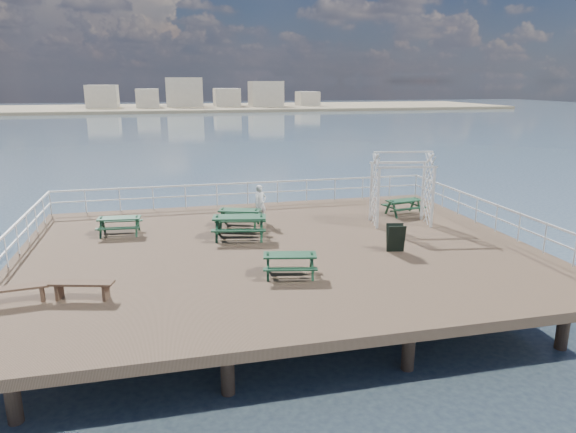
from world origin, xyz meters
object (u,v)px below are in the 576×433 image
Objects in this scene: picnic_table_e at (290,260)px; flat_bench_far at (17,291)px; picnic_table_b at (240,214)px; person at (260,204)px; picnic_table_d at (239,222)px; trellis_arbor at (401,192)px; picnic_table_c at (404,204)px; flat_bench_near at (82,286)px; picnic_table_a at (119,222)px.

picnic_table_e is 1.13× the size of flat_bench_far.
person is (0.95, 0.46, 0.28)m from picnic_table_b.
picnic_table_d is 2.39m from person.
picnic_table_b is 0.67× the size of trellis_arbor.
flat_bench_far is 0.54× the size of trellis_arbor.
trellis_arbor reaches higher than person.
trellis_arbor is (-0.82, -1.35, 0.86)m from picnic_table_c.
picnic_table_b reaches higher than flat_bench_far.
picnic_table_c is 7.86m from picnic_table_d.
picnic_table_e is 0.60× the size of trellis_arbor.
picnic_table_c is 0.78× the size of picnic_table_d.
picnic_table_d is at bearing -176.00° from picnic_table_c.
flat_bench_near is 1.08× the size of flat_bench_far.
picnic_table_b is at bearing 64.70° from flat_bench_near.
flat_bench_near is 9.08m from person.
picnic_table_a is at bearing -160.09° from picnic_table_b.
trellis_arbor is 1.91× the size of person.
picnic_table_e reaches higher than flat_bench_near.
picnic_table_e is at bearing 18.54° from flat_bench_near.
trellis_arbor is at bearing -38.72° from person.
trellis_arbor is (11.28, -1.06, 0.85)m from picnic_table_a.
flat_bench_near is (-0.52, -6.17, -0.13)m from picnic_table_a.
picnic_table_b is at bearing 172.29° from picnic_table_c.
person reaches higher than picnic_table_e.
picnic_table_c is at bearing 41.84° from flat_bench_near.
picnic_table_c is 15.62m from flat_bench_far.
picnic_table_b is 1.10× the size of picnic_table_e.
flat_bench_far is (-1.66, 0.12, -0.03)m from flat_bench_near.
picnic_table_b is at bearing 5.18° from picnic_table_a.
picnic_table_a is 0.84× the size of picnic_table_b.
trellis_arbor is at bearing 15.53° from picnic_table_d.
flat_bench_near is 1.66m from flat_bench_far.
picnic_table_d is (4.46, -1.57, 0.12)m from picnic_table_a.
flat_bench_far is (-2.18, -6.04, -0.15)m from picnic_table_a.
picnic_table_c is (12.10, 0.29, -0.01)m from picnic_table_a.
picnic_table_b is 8.09m from flat_bench_near.
trellis_arbor reaches higher than flat_bench_far.
picnic_table_b is 1.15× the size of flat_bench_near.
person is (5.64, 0.49, 0.30)m from picnic_table_a.
flat_bench_near is at bearing -10.45° from flat_bench_far.
flat_bench_near is at bearing -162.63° from picnic_table_c.
picnic_table_e reaches higher than picnic_table_a.
picnic_table_a is at bearing 99.92° from flat_bench_near.
picnic_table_b is at bearing 108.79° from picnic_table_e.
picnic_table_b is (4.69, 0.03, 0.02)m from picnic_table_a.
picnic_table_a is 0.56× the size of trellis_arbor.
flat_bench_far is at bearing -169.57° from flat_bench_near.
person is (6.16, 6.66, 0.43)m from flat_bench_near.
picnic_table_b is 9.17m from flat_bench_far.
picnic_table_a is 1.04× the size of flat_bench_far.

